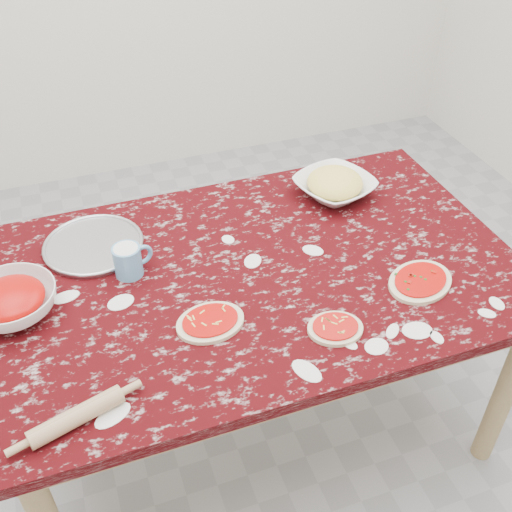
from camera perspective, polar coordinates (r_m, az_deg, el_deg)
The scene contains 10 objects.
ground at distance 2.40m, azimuth 0.00°, elevation -14.95°, with size 4.00×4.00×0.00m, color gray.
worktable at distance 1.90m, azimuth 0.00°, elevation -3.11°, with size 1.60×1.00×0.75m.
pizza_tray at distance 1.99m, azimuth -15.11°, elevation 0.95°, with size 0.31×0.31×0.01m, color #B2B2B7.
sauce_bowl at distance 1.81m, azimuth -22.12°, elevation -4.10°, with size 0.25×0.25×0.08m, color white.
cheese_bowl at distance 2.17m, azimuth 7.44°, elevation 6.47°, with size 0.26×0.26×0.06m, color white.
flour_mug at distance 1.83m, azimuth -11.94°, elevation -0.39°, with size 0.12×0.08×0.10m.
pizza_left at distance 1.67m, azimuth -4.35°, elevation -6.25°, with size 0.21×0.17×0.02m.
pizza_mid at distance 1.66m, azimuth 7.51°, elevation -6.79°, with size 0.17×0.15×0.02m.
pizza_right at distance 1.85m, azimuth 15.26°, elevation -2.33°, with size 0.26×0.24×0.02m.
rolling_pin at distance 1.50m, azimuth -16.62°, elevation -14.35°, with size 0.05×0.05×0.23m, color tan.
Camera 1 is at (-0.47, -1.32, 1.95)m, focal length 42.28 mm.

